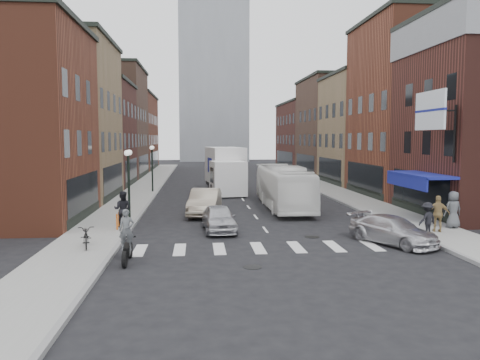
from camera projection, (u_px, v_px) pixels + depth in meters
The scene contains 31 objects.
ground at pixel (268, 234), 23.44m from camera, with size 160.00×160.00×0.00m, color black.
sidewalk_left at pixel (145, 188), 44.48m from camera, with size 3.00×74.00×0.15m, color gray.
sidewalk_right at pixel (320, 186), 46.03m from camera, with size 3.00×74.00×0.15m, color gray.
curb_left at pixel (161, 188), 44.62m from camera, with size 0.20×74.00×0.16m, color gray.
curb_right at pixel (305, 187), 45.90m from camera, with size 0.20×74.00×0.16m, color gray.
crosswalk_stripes at pixel (279, 248), 20.46m from camera, with size 12.00×2.20×0.01m, color silver.
bldg_left_mid_a at pixel (45, 120), 35.41m from camera, with size 10.30×10.20×12.30m.
bldg_left_mid_b at pixel (79, 134), 45.41m from camera, with size 10.30×10.20×10.30m.
bldg_left_far_a at pixel (101, 122), 56.19m from camera, with size 10.30×12.20×13.30m.
bldg_left_far_b at pixel (120, 132), 70.16m from camera, with size 10.30×16.20×11.30m.
bldg_right_mid_a at pixel (425, 109), 38.05m from camera, with size 10.30×10.20×14.30m.
bldg_right_mid_b at pixel (377, 129), 48.10m from camera, with size 10.30×10.20×11.30m.
bldg_right_far_a at pixel (344, 127), 58.96m from camera, with size 10.30×12.20×12.30m.
bldg_right_far_b at pixel (316, 136), 72.94m from camera, with size 10.30×16.20×10.30m.
awning_blue at pixel (417, 176), 26.50m from camera, with size 1.80×5.00×0.78m.
billboard_sign at pixel (432, 112), 24.17m from camera, with size 1.52×3.00×3.70m.
distant_tower at pixel (213, 42), 98.55m from camera, with size 14.00×14.00×50.00m, color #9399A0.
streetlamp_near at pixel (129, 171), 26.47m from camera, with size 0.32×1.22×4.11m.
streetlamp_far at pixel (152, 160), 40.36m from camera, with size 0.32×1.22×4.11m.
bike_rack at pixel (118, 221), 23.99m from camera, with size 0.08×0.68×0.80m.
box_truck at pixel (226, 170), 41.15m from camera, with size 3.49×9.32×3.93m.
motorcycle_rider at pixel (127, 238), 17.84m from camera, with size 0.60×2.05×2.09m.
transit_bus at pixel (284, 187), 31.78m from camera, with size 2.44×10.43×2.90m, color white.
sedan_left_near at pixel (219, 218), 24.00m from camera, with size 1.58×3.93×1.34m, color silver.
sedan_left_far at pixel (205, 202), 29.04m from camera, with size 1.72×4.92×1.62m, color #C2B49D.
curb_car at pixel (393, 230), 21.11m from camera, with size 1.76×4.33×1.26m, color silver.
parked_bicycle at pixel (86, 236), 19.89m from camera, with size 0.64×1.83×0.96m, color black.
ped_left_solo at pixel (123, 209), 24.26m from camera, with size 0.92×0.53×1.89m, color black.
ped_right_a at pixel (427, 219), 22.29m from camera, with size 1.02×0.51×1.58m, color black.
ped_right_b at pixel (438, 214), 23.07m from camera, with size 1.06×0.53×1.80m, color #9B7F4F.
ped_right_c at pixel (453, 210), 24.06m from camera, with size 0.93×0.61×1.91m, color #4F5256.
Camera 1 is at (-3.52, -22.88, 4.79)m, focal length 35.00 mm.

